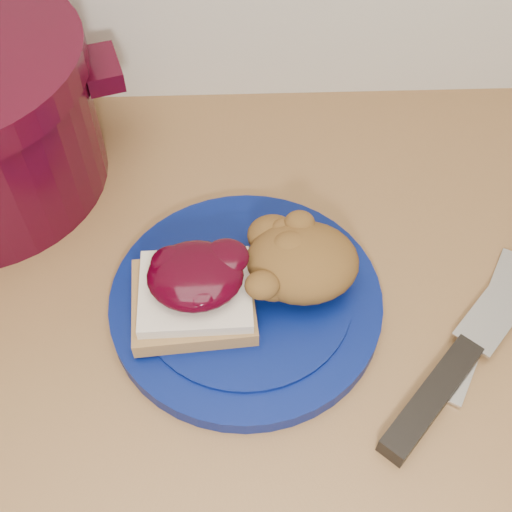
{
  "coord_description": "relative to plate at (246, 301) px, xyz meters",
  "views": [
    {
      "loc": [
        -0.02,
        1.16,
        1.4
      ],
      "look_at": [
        -0.01,
        1.51,
        0.95
      ],
      "focal_mm": 45.0,
      "sensor_mm": 36.0,
      "label": 1
    }
  ],
  "objects": [
    {
      "name": "base_cabinet",
      "position": [
        0.02,
        0.01,
        -0.48
      ],
      "size": [
        4.0,
        0.6,
        0.86
      ],
      "primitive_type": "cube",
      "color": "beige",
      "rests_on": "floor"
    },
    {
      "name": "plate",
      "position": [
        0.0,
        0.0,
        0.0
      ],
      "size": [
        0.26,
        0.26,
        0.02
      ],
      "primitive_type": "cylinder",
      "rotation": [
        0.0,
        0.0,
        -0.03
      ],
      "color": "#051252",
      "rests_on": "wood_countertop"
    },
    {
      "name": "sandwich",
      "position": [
        -0.04,
        -0.01,
        0.04
      ],
      "size": [
        0.11,
        0.1,
        0.05
      ],
      "rotation": [
        0.0,
        0.0,
        -0.03
      ],
      "color": "olive",
      "rests_on": "plate"
    },
    {
      "name": "stuffing_mound",
      "position": [
        0.05,
        0.02,
        0.04
      ],
      "size": [
        0.1,
        0.09,
        0.05
      ],
      "primitive_type": "ellipsoid",
      "rotation": [
        0.0,
        0.0,
        -0.03
      ],
      "color": "brown",
      "rests_on": "plate"
    },
    {
      "name": "chef_knife",
      "position": [
        0.18,
        -0.07,
        0.0
      ],
      "size": [
        0.25,
        0.27,
        0.02
      ],
      "rotation": [
        0.0,
        0.0,
        0.83
      ],
      "color": "black",
      "rests_on": "wood_countertop"
    },
    {
      "name": "butter_knife",
      "position": [
        0.22,
        -0.03,
        -0.0
      ],
      "size": [
        0.1,
        0.17,
        0.0
      ],
      "primitive_type": "cube",
      "rotation": [
        0.0,
        0.0,
        1.04
      ],
      "color": "silver",
      "rests_on": "wood_countertop"
    }
  ]
}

